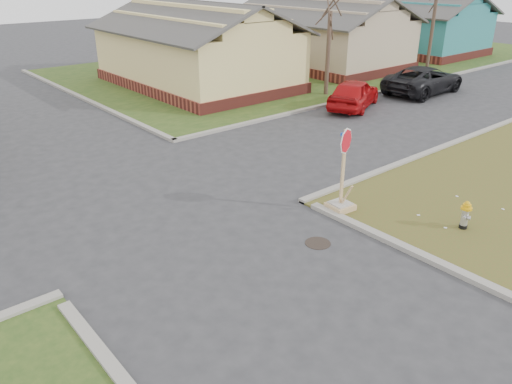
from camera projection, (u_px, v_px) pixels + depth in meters
ground at (236, 266)px, 11.46m from camera, size 120.00×120.00×0.00m
verge_far_right at (322, 59)px, 36.88m from camera, size 37.00×19.00×0.05m
curbs at (134, 196)px, 14.95m from camera, size 80.00×40.00×0.12m
manhole at (318, 243)px, 12.39m from camera, size 0.64×0.64×0.01m
side_house_yellow at (196, 47)px, 27.94m from camera, size 7.60×11.60×4.70m
side_house_tan at (320, 33)px, 33.77m from camera, size 7.60×11.60×4.70m
side_house_teal at (407, 23)px, 39.61m from camera, size 7.60×11.60×4.70m
tree_mid_right at (328, 54)px, 25.88m from camera, size 0.22×0.22×4.20m
tree_far_right at (432, 33)px, 31.81m from camera, size 0.22×0.22×4.76m
fire_hydrant at (465, 213)px, 12.84m from camera, size 0.29×0.29×0.77m
stop_sign at (341, 192)px, 13.83m from camera, size 0.67×0.66×2.38m
red_sedan at (354, 93)px, 24.01m from camera, size 4.51×3.26×1.43m
dark_pickup at (424, 80)px, 26.85m from camera, size 5.34×2.66×1.45m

